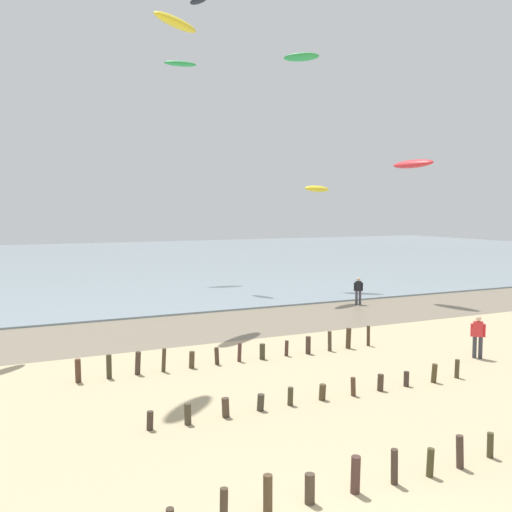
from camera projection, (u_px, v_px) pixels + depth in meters
wet_sand_strip at (125, 334)px, 26.69m from camera, size 120.00×7.02×0.01m
sea at (51, 263)px, 61.48m from camera, size 160.00×70.00×0.10m
groyne_near at (369, 473)px, 11.83m from camera, size 9.04×0.33×0.83m
groyne_mid at (320, 392)px, 17.35m from camera, size 11.16×0.35×0.67m
groyne_far at (237, 353)px, 21.74m from camera, size 12.33×0.32×0.88m
person_nearest_camera at (358, 290)px, 34.84m from camera, size 0.52×0.36×1.71m
person_mid_beach at (478, 336)px, 22.30m from camera, size 0.46×0.40×1.71m
kite_aloft_0 at (317, 189)px, 36.19m from camera, size 2.63×1.82×0.53m
kite_aloft_1 at (176, 22)px, 29.56m from camera, size 3.47×2.96×0.96m
kite_aloft_4 at (301, 57)px, 43.29m from camera, size 2.77×2.57×0.75m
kite_aloft_5 at (413, 164)px, 36.06m from camera, size 1.61×3.31×0.77m
kite_aloft_7 at (180, 64)px, 46.87m from camera, size 2.82×1.21×0.50m
kite_aloft_8 at (199, 0)px, 42.91m from camera, size 1.32×2.11×0.49m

